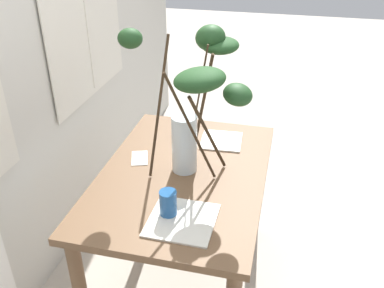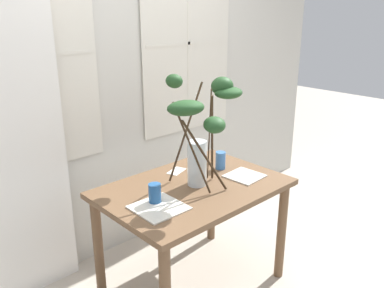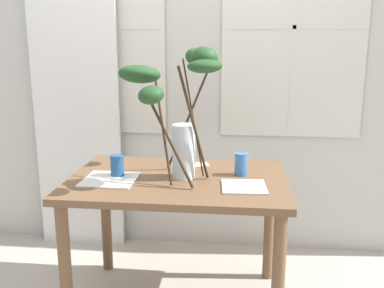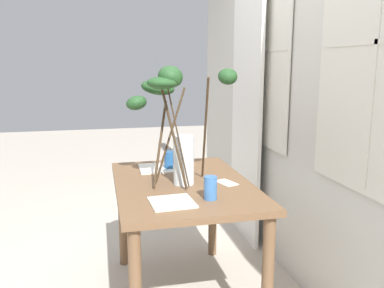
{
  "view_description": "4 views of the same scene",
  "coord_description": "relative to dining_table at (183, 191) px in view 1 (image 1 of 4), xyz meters",
  "views": [
    {
      "loc": [
        -1.68,
        -0.45,
        1.93
      ],
      "look_at": [
        -0.03,
        -0.05,
        0.95
      ],
      "focal_mm": 39.47,
      "sensor_mm": 36.0,
      "label": 1
    },
    {
      "loc": [
        -1.63,
        -1.73,
        1.86
      ],
      "look_at": [
        0.03,
        0.04,
        1.03
      ],
      "focal_mm": 37.9,
      "sensor_mm": 36.0,
      "label": 2
    },
    {
      "loc": [
        0.32,
        -2.26,
        1.5
      ],
      "look_at": [
        0.08,
        -0.04,
        0.96
      ],
      "focal_mm": 41.26,
      "sensor_mm": 36.0,
      "label": 3
    },
    {
      "loc": [
        2.32,
        -0.47,
        1.47
      ],
      "look_at": [
        0.09,
        0.04,
        1.02
      ],
      "focal_mm": 37.85,
      "sensor_mm": 36.0,
      "label": 4
    }
  ],
  "objects": [
    {
      "name": "ground",
      "position": [
        0.0,
        0.0,
        -0.65
      ],
      "size": [
        14.0,
        14.0,
        0.0
      ],
      "primitive_type": "plane",
      "color": "#B7AD9E"
    },
    {
      "name": "back_wall_with_windows",
      "position": [
        -0.0,
        0.84,
        0.71
      ],
      "size": [
        4.71,
        0.14,
        2.71
      ],
      "color": "beige",
      "rests_on": "ground"
    },
    {
      "name": "dining_table",
      "position": [
        0.0,
        0.0,
        0.0
      ],
      "size": [
        1.17,
        0.81,
        0.76
      ],
      "color": "brown",
      "rests_on": "ground"
    },
    {
      "name": "vase_with_branches",
      "position": [
        0.01,
        -0.06,
        0.53
      ],
      "size": [
        0.59,
        0.67,
        0.71
      ],
      "color": "silver",
      "rests_on": "dining_table"
    },
    {
      "name": "drinking_glass_blue_left",
      "position": [
        -0.33,
        -0.02,
        0.18
      ],
      "size": [
        0.07,
        0.07,
        0.12
      ],
      "primitive_type": "cylinder",
      "color": "#235693",
      "rests_on": "dining_table"
    },
    {
      "name": "drinking_glass_blue_right",
      "position": [
        0.34,
        0.08,
        0.18
      ],
      "size": [
        0.07,
        0.07,
        0.12
      ],
      "primitive_type": "cylinder",
      "color": "#386BAD",
      "rests_on": "dining_table"
    },
    {
      "name": "plate_square_left",
      "position": [
        -0.35,
        -0.09,
        0.12
      ],
      "size": [
        0.28,
        0.28,
        0.01
      ],
      "primitive_type": "cube",
      "rotation": [
        0.0,
        0.0,
        -0.01
      ],
      "color": "silver",
      "rests_on": "dining_table"
    },
    {
      "name": "plate_square_right",
      "position": [
        0.35,
        -0.13,
        0.12
      ],
      "size": [
        0.24,
        0.24,
        0.01
      ],
      "primitive_type": "cube",
      "rotation": [
        0.0,
        0.0,
        0.07
      ],
      "color": "silver",
      "rests_on": "dining_table"
    },
    {
      "name": "napkin_folded",
      "position": [
        0.07,
        0.25,
        0.12
      ],
      "size": [
        0.16,
        0.12,
        0.0
      ],
      "primitive_type": "cube",
      "rotation": [
        0.0,
        0.0,
        0.33
      ],
      "color": "silver",
      "rests_on": "dining_table"
    }
  ]
}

